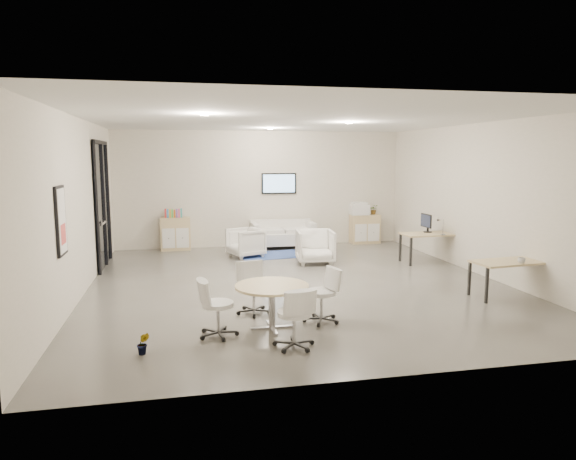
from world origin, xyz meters
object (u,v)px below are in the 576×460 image
Objects in this scene: sideboard_right at (365,229)px; desk_front at (508,265)px; armchair_right at (315,245)px; loveseat at (282,235)px; sideboard_left at (176,234)px; armchair_left at (246,241)px; desk_rear at (430,236)px; round_table at (272,291)px.

desk_front is (0.44, -6.04, 0.18)m from sideboard_right.
loveseat is at bearing 104.75° from armchair_right.
sideboard_left is 1.12× the size of armchair_left.
desk_rear is (5.92, -2.95, 0.19)m from sideboard_left.
round_table is (-4.42, -0.80, -0.02)m from desk_front.
armchair_left is 0.60× the size of desk_front.
sideboard_right is 0.78× the size of round_table.
sideboard_left reaches higher than loveseat.
round_table is (1.41, -6.84, 0.13)m from sideboard_left.
desk_rear is at bearing -4.32° from armchair_right.
sideboard_right is at bearing 59.86° from round_table.
sideboard_right is at bearing 99.58° from desk_rear.
loveseat reaches higher than desk_rear.
armchair_right reaches higher than loveseat.
desk_front reaches higher than round_table.
armchair_right is 0.64× the size of desk_rear.
armchair_left is at bearing 158.06° from desk_rear.
armchair_right is 4.43m from desk_front.
armchair_left is 0.58× the size of desk_rear.
desk_rear is 5.96m from round_table.
sideboard_left is 8.39m from desk_front.
armchair_right reaches higher than desk_front.
desk_rear is (2.69, -0.50, 0.20)m from armchair_right.
armchair_left is at bearing 86.72° from round_table.
sideboard_right reaches higher than desk_rear.
desk_front is at bearing -47.95° from armchair_right.
loveseat reaches higher than round_table.
armchair_left reaches higher than desk_rear.
loveseat is 1.27× the size of desk_rear.
sideboard_right is at bearing 88.85° from armchair_left.
armchair_left is 1.88m from armchair_right.
armchair_right is 4.76m from round_table.
sideboard_left is 1.05× the size of sideboard_right.
loveseat reaches higher than desk_front.
loveseat is at bearing 111.07° from desk_front.
armchair_left reaches higher than desk_front.
armchair_left reaches higher than loveseat.
round_table is at bearing -78.38° from sideboard_left.
sideboard_left reaches higher than sideboard_right.
armchair_right is (1.51, -1.13, 0.04)m from armchair_left.
sideboard_right is 2.50m from loveseat.
sideboard_left reaches higher than desk_front.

